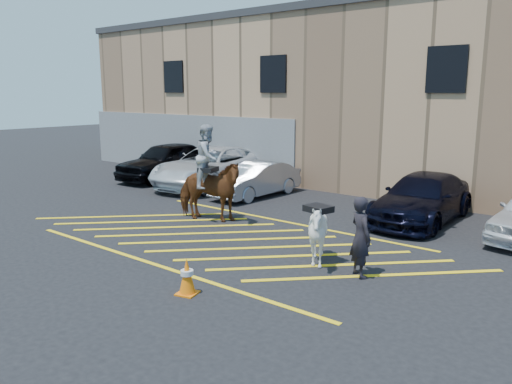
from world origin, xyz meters
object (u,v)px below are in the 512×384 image
Objects in this scene: car_silver_sedan at (256,179)px; car_blue_suv at (423,198)px; car_black_suv at (166,161)px; car_white_pickup at (211,167)px; saddled_white at (318,233)px; mounted_bay at (209,183)px; traffic_cone at (187,276)px; handler at (361,237)px.

car_silver_sedan is 6.27m from car_blue_suv.
car_black_suv is 0.84× the size of car_white_pickup.
car_black_suv is at bearing 154.11° from saddled_white.
car_blue_suv is 5.39m from saddled_white.
mounted_bay is (6.70, -4.22, 0.35)m from car_black_suv.
mounted_bay reaches higher than traffic_cone.
car_white_pickup is 11.24m from handler.
car_blue_suv is at bearing -3.31° from car_black_suv.
saddled_white is (-0.41, -5.37, 0.04)m from car_blue_suv.
handler reaches higher than car_silver_sedan.
saddled_white is (8.65, -5.54, -0.07)m from car_white_pickup.
car_white_pickup is 5.81m from mounted_bay.
car_silver_sedan is 3.99m from mounted_bay.
car_black_suv is 5.55m from car_silver_sedan.
mounted_bay reaches higher than car_white_pickup.
car_blue_suv is 6.53m from mounted_bay.
car_silver_sedan is at bearing -17.26° from car_white_pickup.
mounted_bay reaches higher than handler.
car_white_pickup is 11.46m from traffic_cone.
car_white_pickup reaches higher than car_blue_suv.
car_white_pickup is 2.84m from car_silver_sedan.
saddled_white is at bearing -40.56° from car_white_pickup.
car_silver_sedan is 7.76m from saddled_white.
car_silver_sedan is 5.35× the size of traffic_cone.
mounted_bay is (-5.09, -4.06, 0.48)m from car_blue_suv.
car_blue_suv is at bearing 38.60° from mounted_bay.
handler is 1.12× the size of saddled_white.
car_white_pickup is 1.20× the size of car_blue_suv.
saddled_white reaches higher than car_blue_suv.
handler is 2.40× the size of traffic_cone.
car_blue_suv is (9.06, -0.17, -0.11)m from car_white_pickup.
car_white_pickup is 1.99× the size of mounted_bay.
car_black_suv is 7.93m from mounted_bay.
mounted_bay reaches higher than car_silver_sedan.
handler is at bearing -33.78° from car_silver_sedan.
car_blue_suv is 2.79× the size of handler.
car_black_suv is 11.80m from car_blue_suv.
car_silver_sedan is 0.80× the size of car_blue_suv.
handler reaches higher than car_white_pickup.
car_white_pickup is 1.50× the size of car_silver_sedan.
car_white_pickup is at bearing 133.11° from mounted_bay.
saddled_white is at bearing 30.80° from handler.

